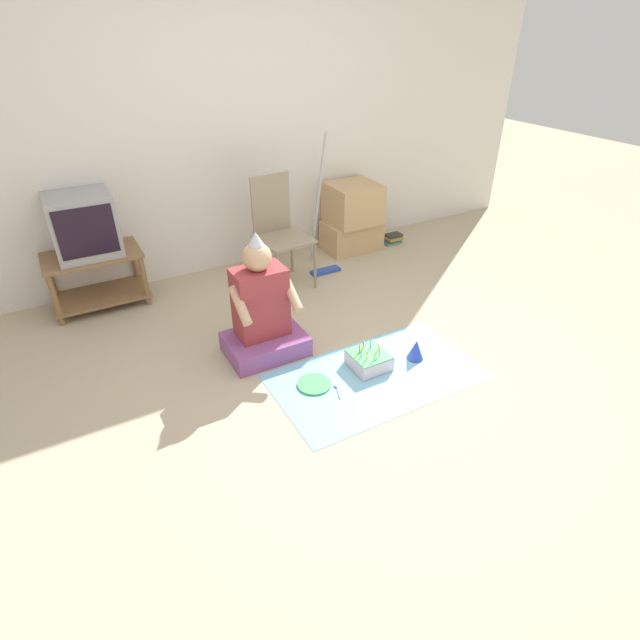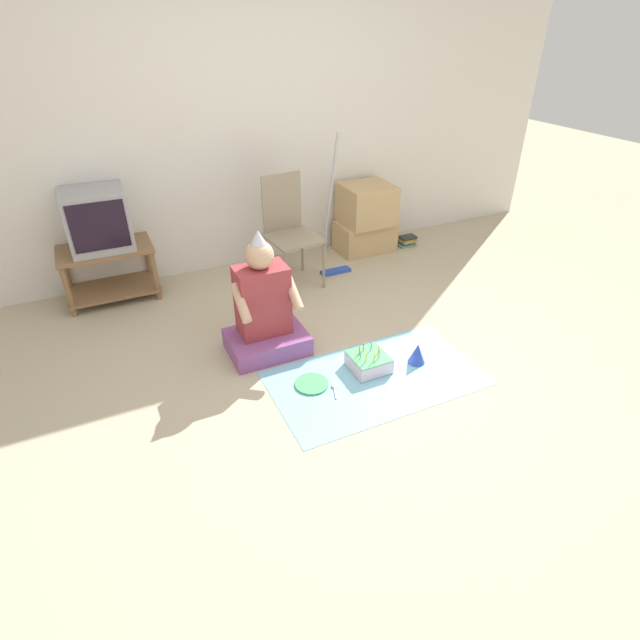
% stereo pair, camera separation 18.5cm
% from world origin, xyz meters
% --- Properties ---
extents(ground_plane, '(16.00, 16.00, 0.00)m').
position_xyz_m(ground_plane, '(0.00, 0.00, 0.00)').
color(ground_plane, tan).
extents(wall_back, '(6.40, 0.06, 2.55)m').
position_xyz_m(wall_back, '(0.00, 2.21, 1.27)').
color(wall_back, silver).
rests_on(wall_back, ground_plane).
extents(tv_stand, '(0.72, 0.43, 0.45)m').
position_xyz_m(tv_stand, '(-1.34, 1.96, 0.27)').
color(tv_stand, olive).
rests_on(tv_stand, ground_plane).
extents(tv, '(0.46, 0.42, 0.46)m').
position_xyz_m(tv, '(-1.34, 1.96, 0.68)').
color(tv, '#99999E').
rests_on(tv, tv_stand).
extents(folding_chair, '(0.44, 0.46, 0.92)m').
position_xyz_m(folding_chair, '(0.11, 1.63, 0.52)').
color(folding_chair, gray).
rests_on(folding_chair, ground_plane).
extents(cardboard_box_stack, '(0.55, 0.45, 0.66)m').
position_xyz_m(cardboard_box_stack, '(1.04, 1.92, 0.34)').
color(cardboard_box_stack, tan).
rests_on(cardboard_box_stack, ground_plane).
extents(dust_mop, '(0.28, 0.34, 1.24)m').
position_xyz_m(dust_mop, '(0.55, 1.66, 0.36)').
color(dust_mop, '#2D4CB2').
rests_on(dust_mop, ground_plane).
extents(book_pile, '(0.19, 0.14, 0.10)m').
position_xyz_m(book_pile, '(1.49, 1.84, 0.05)').
color(book_pile, '#60936B').
rests_on(book_pile, ground_plane).
extents(person_seated, '(0.54, 0.40, 0.89)m').
position_xyz_m(person_seated, '(-0.45, 0.70, 0.30)').
color(person_seated, '#8C4C8C').
rests_on(person_seated, ground_plane).
extents(party_cloth, '(1.36, 0.77, 0.01)m').
position_xyz_m(party_cloth, '(0.08, 0.07, 0.00)').
color(party_cloth, '#7FC6E0').
rests_on(party_cloth, ground_plane).
extents(birthday_cake, '(0.24, 0.24, 0.17)m').
position_xyz_m(birthday_cake, '(0.09, 0.18, 0.06)').
color(birthday_cake, silver).
rests_on(birthday_cake, party_cloth).
extents(party_hat_blue, '(0.12, 0.12, 0.14)m').
position_xyz_m(party_hat_blue, '(0.42, 0.11, 0.08)').
color(party_hat_blue, blue).
rests_on(party_hat_blue, party_cloth).
extents(paper_plate, '(0.22, 0.22, 0.01)m').
position_xyz_m(paper_plate, '(-0.33, 0.19, 0.01)').
color(paper_plate, '#4CB266').
rests_on(paper_plate, party_cloth).
extents(plastic_spoon_near, '(0.07, 0.14, 0.01)m').
position_xyz_m(plastic_spoon_near, '(-0.21, 0.09, 0.01)').
color(plastic_spoon_near, white).
rests_on(plastic_spoon_near, party_cloth).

